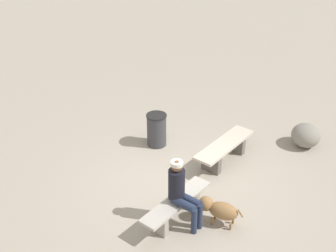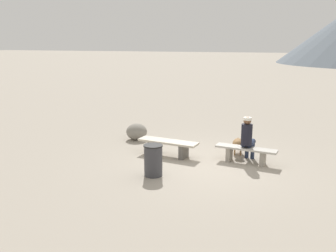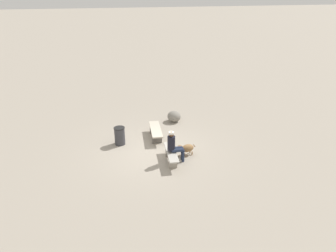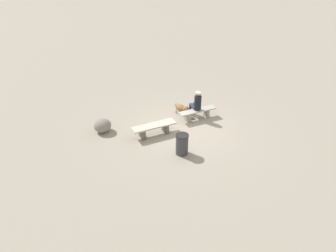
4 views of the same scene
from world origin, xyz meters
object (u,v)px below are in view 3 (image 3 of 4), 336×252
at_px(dog, 186,148).
at_px(trash_bin, 120,136).
at_px(bench_left, 156,131).
at_px(bench_right, 171,154).
at_px(seated_person, 174,145).
at_px(boulder, 174,116).

relative_size(dog, trash_bin, 1.06).
xyz_separation_m(bench_left, bench_right, (2.23, 0.11, -0.00)).
bearing_deg(trash_bin, dog, 55.34).
relative_size(bench_left, dog, 2.18).
bearing_deg(dog, bench_left, -76.15).
xyz_separation_m(seated_person, boulder, (-3.84, 1.12, -0.45)).
height_order(trash_bin, boulder, trash_bin).
height_order(bench_right, trash_bin, trash_bin).
bearing_deg(bench_left, bench_right, 9.55).
bearing_deg(bench_left, boulder, 147.17).
xyz_separation_m(bench_right, boulder, (-3.83, 1.23, -0.04)).
xyz_separation_m(seated_person, dog, (-0.34, 0.59, -0.41)).
bearing_deg(dog, boulder, -107.66).
bearing_deg(seated_person, dog, 126.22).
xyz_separation_m(bench_right, trash_bin, (-2.02, -1.75, 0.09)).
xyz_separation_m(dog, boulder, (-3.51, 0.53, -0.04)).
distance_m(bench_left, dog, 2.06).
relative_size(trash_bin, boulder, 1.12).
xyz_separation_m(bench_right, dog, (-0.33, 0.70, 0.00)).
height_order(bench_left, bench_right, bench_left).
height_order(dog, trash_bin, trash_bin).
relative_size(dog, boulder, 1.19).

